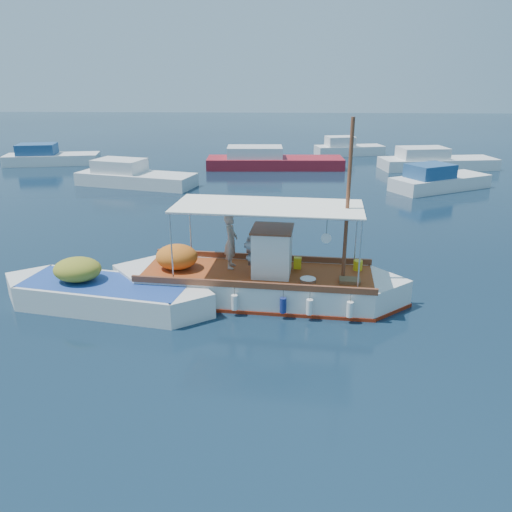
{
  "coord_description": "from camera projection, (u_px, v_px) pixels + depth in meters",
  "views": [
    {
      "loc": [
        0.24,
        -14.28,
        6.61
      ],
      "look_at": [
        -0.43,
        0.0,
        1.38
      ],
      "focal_mm": 35.0,
      "sensor_mm": 36.0,
      "label": 1
    }
  ],
  "objects": [
    {
      "name": "bg_boat_ne",
      "position": [
        438.0,
        182.0,
        30.15
      ],
      "size": [
        6.58,
        5.0,
        1.8
      ],
      "rotation": [
        0.0,
        0.0,
        0.51
      ],
      "color": "silver",
      "rests_on": "ground"
    },
    {
      "name": "bg_boat_nw",
      "position": [
        133.0,
        178.0,
        31.3
      ],
      "size": [
        7.81,
        4.24,
        1.8
      ],
      "rotation": [
        0.0,
        0.0,
        -0.26
      ],
      "color": "silver",
      "rests_on": "ground"
    },
    {
      "name": "dinghy",
      "position": [
        104.0,
        295.0,
        14.99
      ],
      "size": [
        6.79,
        2.84,
        1.69
      ],
      "rotation": [
        0.0,
        0.0,
        -0.19
      ],
      "color": "white",
      "rests_on": "ground"
    },
    {
      "name": "ground",
      "position": [
        270.0,
        298.0,
        15.67
      ],
      "size": [
        160.0,
        160.0,
        0.0
      ],
      "primitive_type": "plane",
      "color": "black",
      "rests_on": "ground"
    },
    {
      "name": "fishing_caique",
      "position": [
        255.0,
        283.0,
        15.5
      ],
      "size": [
        9.33,
        3.22,
        5.71
      ],
      "rotation": [
        0.0,
        0.0,
        -0.09
      ],
      "color": "white",
      "rests_on": "ground"
    },
    {
      "name": "bg_boat_far_n",
      "position": [
        347.0,
        149.0,
        43.08
      ],
      "size": [
        6.08,
        3.16,
        1.8
      ],
      "rotation": [
        0.0,
        0.0,
        0.21
      ],
      "color": "silver",
      "rests_on": "ground"
    },
    {
      "name": "bg_boat_far_w",
      "position": [
        49.0,
        158.0,
        38.57
      ],
      "size": [
        7.24,
        3.6,
        1.8
      ],
      "rotation": [
        0.0,
        0.0,
        0.2
      ],
      "color": "silver",
      "rests_on": "ground"
    },
    {
      "name": "bg_boat_n",
      "position": [
        271.0,
        162.0,
        37.02
      ],
      "size": [
        10.13,
        3.23,
        1.8
      ],
      "rotation": [
        0.0,
        0.0,
        0.04
      ],
      "color": "maroon",
      "rests_on": "ground"
    },
    {
      "name": "bg_boat_e",
      "position": [
        434.0,
        162.0,
        36.73
      ],
      "size": [
        8.67,
        3.85,
        1.8
      ],
      "rotation": [
        0.0,
        0.0,
        0.15
      ],
      "color": "silver",
      "rests_on": "ground"
    }
  ]
}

